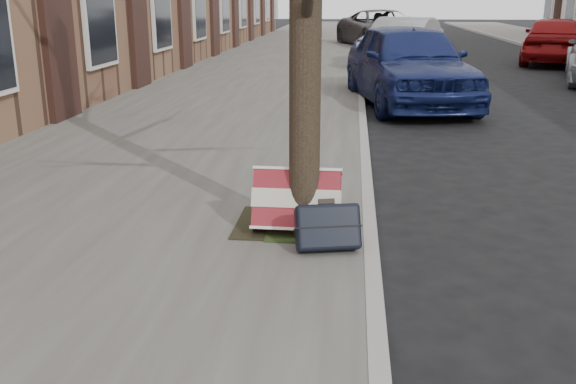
# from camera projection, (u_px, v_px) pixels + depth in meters

# --- Properties ---
(ground) EXTENTS (120.00, 120.00, 0.00)m
(ground) POSITION_uv_depth(u_px,v_px,m) (558.00, 310.00, 4.37)
(ground) COLOR black
(ground) RESTS_ON ground
(near_sidewalk) EXTENTS (5.00, 70.00, 0.12)m
(near_sidewalk) POSITION_uv_depth(u_px,v_px,m) (276.00, 67.00, 18.99)
(near_sidewalk) COLOR slate
(near_sidewalk) RESTS_ON ground
(dirt_patch) EXTENTS (0.85, 0.85, 0.02)m
(dirt_patch) POSITION_uv_depth(u_px,v_px,m) (285.00, 224.00, 5.67)
(dirt_patch) COLOR black
(dirt_patch) RESTS_ON near_sidewalk
(suitcase_red) EXTENTS (0.74, 0.41, 0.57)m
(suitcase_red) POSITION_uv_depth(u_px,v_px,m) (297.00, 200.00, 5.41)
(suitcase_red) COLOR maroon
(suitcase_red) RESTS_ON near_sidewalk
(suitcase_navy) EXTENTS (0.56, 0.40, 0.40)m
(suitcase_navy) POSITION_uv_depth(u_px,v_px,m) (328.00, 226.00, 5.04)
(suitcase_navy) COLOR black
(suitcase_navy) RESTS_ON near_sidewalk
(car_near_front) EXTENTS (2.70, 4.97, 1.61)m
(car_near_front) POSITION_uv_depth(u_px,v_px,m) (409.00, 64.00, 12.42)
(car_near_front) COLOR navy
(car_near_front) RESTS_ON ground
(car_near_mid) EXTENTS (2.89, 4.73, 1.47)m
(car_near_mid) POSITION_uv_depth(u_px,v_px,m) (402.00, 43.00, 18.98)
(car_near_mid) COLOR #A5A8AD
(car_near_mid) RESTS_ON ground
(car_near_back) EXTENTS (4.10, 6.09, 1.55)m
(car_near_back) POSITION_uv_depth(u_px,v_px,m) (382.00, 29.00, 26.31)
(car_near_back) COLOR #3D3D43
(car_near_back) RESTS_ON ground
(car_far_back) EXTENTS (3.06, 4.80, 1.52)m
(car_far_back) POSITION_uv_depth(u_px,v_px,m) (554.00, 40.00, 20.16)
(car_far_back) COLOR maroon
(car_far_back) RESTS_ON ground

